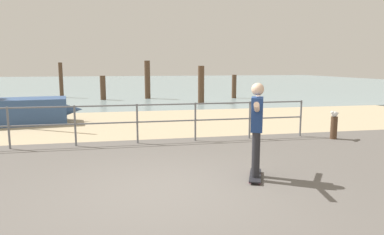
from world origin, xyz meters
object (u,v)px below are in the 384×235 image
object	(u,v)px
skateboard	(255,176)
skateboarder	(257,124)
seagull	(334,114)
sailboat	(2,110)
bollard_short	(334,128)

from	to	relation	value
skateboard	skateboarder	xyz separation A→B (m)	(-0.00, -0.00, 0.95)
skateboard	seagull	bearing A→B (deg)	39.28
skateboarder	skateboard	bearing A→B (deg)	14.04
sailboat	seagull	distance (m)	10.56
skateboard	skateboarder	world-z (taller)	skateboarder
skateboard	skateboarder	size ratio (longest dim) A/B	0.49
sailboat	seagull	size ratio (longest dim) A/B	12.14
sailboat	skateboard	xyz separation A→B (m)	(6.26, -7.06, -0.45)
sailboat	skateboarder	distance (m)	9.45
skateboarder	bollard_short	size ratio (longest dim) A/B	2.58
bollard_short	seagull	bearing A→B (deg)	-143.21
bollard_short	skateboard	bearing A→B (deg)	-140.73
skateboarder	bollard_short	bearing A→B (deg)	39.27
sailboat	seagull	bearing A→B (deg)	-24.01
bollard_short	skateboarder	bearing A→B (deg)	-140.73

